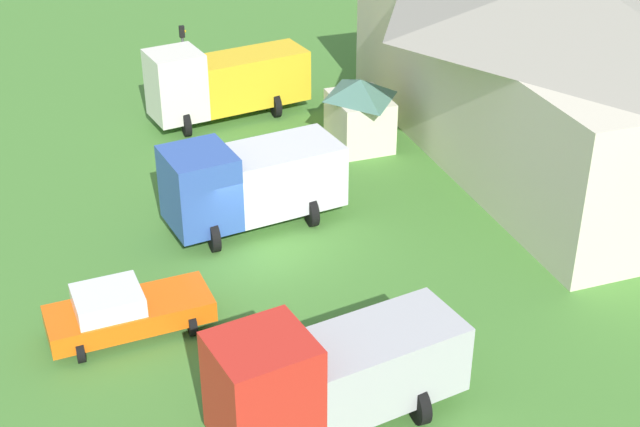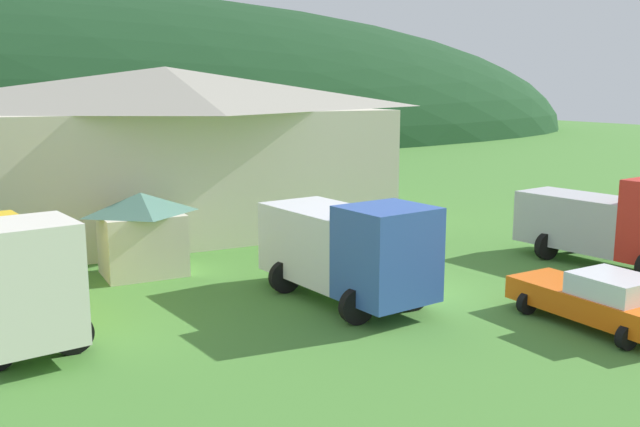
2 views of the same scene
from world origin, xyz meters
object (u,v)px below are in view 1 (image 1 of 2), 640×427
at_px(crane_truck_red, 326,375).
at_px(traffic_cone_near_pickup, 341,204).
at_px(service_pickup_orange, 125,311).
at_px(traffic_light_west, 184,56).
at_px(play_shed_cream, 360,112).
at_px(box_truck_blue, 248,181).
at_px(depot_building, 566,62).
at_px(heavy_rig_striped, 222,81).

bearing_deg(crane_truck_red, traffic_cone_near_pickup, -121.90).
relative_size(service_pickup_orange, traffic_light_west, 1.35).
relative_size(play_shed_cream, box_truck_blue, 0.45).
bearing_deg(traffic_cone_near_pickup, play_shed_cream, 150.90).
bearing_deg(box_truck_blue, crane_truck_red, 76.92).
height_order(depot_building, crane_truck_red, depot_building).
height_order(depot_building, traffic_light_west, depot_building).
bearing_deg(traffic_light_west, depot_building, 52.66).
bearing_deg(depot_building, crane_truck_red, -49.50).
bearing_deg(traffic_cone_near_pickup, crane_truck_red, -22.57).
distance_m(box_truck_blue, traffic_cone_near_pickup, 4.21).
xyz_separation_m(box_truck_blue, crane_truck_red, (11.31, -1.03, -0.02)).
distance_m(play_shed_cream, service_pickup_orange, 15.76).
bearing_deg(crane_truck_red, play_shed_cream, -123.89).
distance_m(heavy_rig_striped, traffic_light_west, 2.88).
bearing_deg(depot_building, heavy_rig_striped, -122.37).
distance_m(play_shed_cream, traffic_cone_near_pickup, 5.72).
bearing_deg(traffic_cone_near_pickup, service_pickup_orange, -59.25).
distance_m(depot_building, play_shed_cream, 8.88).
height_order(heavy_rig_striped, box_truck_blue, heavy_rig_striped).
bearing_deg(traffic_cone_near_pickup, heavy_rig_striped, -167.03).
relative_size(box_truck_blue, service_pickup_orange, 1.32).
xyz_separation_m(heavy_rig_striped, crane_truck_red, (21.23, -2.59, -0.06)).
bearing_deg(box_truck_blue, depot_building, 179.36).
bearing_deg(play_shed_cream, service_pickup_orange, -49.15).
xyz_separation_m(heavy_rig_striped, traffic_light_west, (-2.57, -1.20, 0.50)).
relative_size(depot_building, traffic_cone_near_pickup, 43.90).
bearing_deg(crane_truck_red, box_truck_blue, -104.54).
bearing_deg(traffic_cone_near_pickup, box_truck_blue, -85.95).
bearing_deg(box_truck_blue, service_pickup_orange, 35.91).
height_order(box_truck_blue, traffic_cone_near_pickup, box_truck_blue).
distance_m(box_truck_blue, service_pickup_orange, 7.62).
relative_size(depot_building, play_shed_cream, 6.78).
bearing_deg(play_shed_cream, heavy_rig_striped, -134.72).
bearing_deg(service_pickup_orange, traffic_light_west, -111.44).
relative_size(play_shed_cream, traffic_light_west, 0.82).
bearing_deg(depot_building, play_shed_cream, -112.41).
xyz_separation_m(heavy_rig_striped, service_pickup_orange, (15.15, -7.01, -1.04)).
distance_m(crane_truck_red, traffic_cone_near_pickup, 12.67).
distance_m(heavy_rig_striped, crane_truck_red, 21.39).
xyz_separation_m(depot_building, crane_truck_red, (13.13, -15.37, -2.23)).
xyz_separation_m(box_truck_blue, traffic_cone_near_pickup, (-0.27, 3.78, -1.83)).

